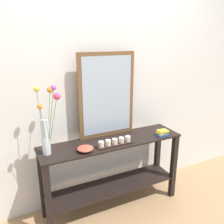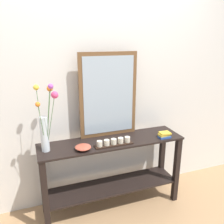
% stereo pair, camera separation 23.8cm
% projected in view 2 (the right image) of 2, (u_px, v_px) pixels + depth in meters
% --- Properties ---
extents(ground_plane, '(7.00, 6.00, 0.02)m').
position_uv_depth(ground_plane, '(112.00, 205.00, 2.72)').
color(ground_plane, '#A87F56').
extents(wall_back, '(6.40, 0.08, 2.70)m').
position_uv_depth(wall_back, '(102.00, 84.00, 2.59)').
color(wall_back, silver).
rests_on(wall_back, ground).
extents(console_table, '(1.52, 0.39, 0.80)m').
position_uv_depth(console_table, '(112.00, 166.00, 2.57)').
color(console_table, black).
rests_on(console_table, ground).
extents(mirror_leaning, '(0.63, 0.03, 0.90)m').
position_uv_depth(mirror_leaning, '(108.00, 95.00, 2.49)').
color(mirror_leaning, brown).
rests_on(mirror_leaning, console_table).
extents(tall_vase_left, '(0.20, 0.26, 0.67)m').
position_uv_depth(tall_vase_left, '(45.00, 123.00, 2.17)').
color(tall_vase_left, silver).
rests_on(tall_vase_left, console_table).
extents(candle_tray, '(0.39, 0.09, 0.07)m').
position_uv_depth(candle_tray, '(114.00, 142.00, 2.37)').
color(candle_tray, black).
rests_on(candle_tray, console_table).
extents(decorative_bowl, '(0.16, 0.16, 0.05)m').
position_uv_depth(decorative_bowl, '(83.00, 147.00, 2.27)').
color(decorative_bowl, '#B24C38').
rests_on(decorative_bowl, console_table).
extents(book_stack, '(0.13, 0.09, 0.06)m').
position_uv_depth(book_stack, '(164.00, 135.00, 2.55)').
color(book_stack, '#2D519E').
rests_on(book_stack, console_table).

